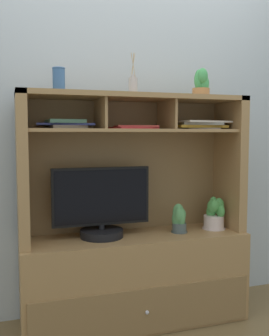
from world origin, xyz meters
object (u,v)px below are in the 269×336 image
Objects in this scene: magazine_stack_left at (66,124)px; magazine_stack_centre at (200,125)px; potted_fern at (214,215)px; magazine_stack_right at (134,127)px; media_console at (134,254)px; tv_monitor at (101,208)px; potted_succulent at (201,85)px; ceramic_vase at (59,80)px; potted_orchid at (179,218)px; diffuser_bottle at (133,86)px.

magazine_stack_centre is at bearing -2.57° from magazine_stack_left.
magazine_stack_right is at bearing -179.61° from potted_fern.
magazine_stack_centre is (0.46, -0.01, 0.84)m from media_console.
tv_monitor is 1.04m from potted_succulent.
magazine_stack_left is at bearing 170.90° from magazine_stack_right.
magazine_stack_centre is 2.57× the size of ceramic_vase.
magazine_stack_left is 2.42× the size of ceramic_vase.
potted_succulent is 1.28× the size of ceramic_vase.
potted_orchid is at bearing -167.21° from potted_succulent.
media_console is 1.19m from ceramic_vase.
magazine_stack_left is 1.35× the size of diffuser_bottle.
ceramic_vase is at bearing 178.99° from tv_monitor.
potted_fern is at bearing -3.59° from magazine_stack_left.
media_console is at bearing 177.16° from potted_fern.
potted_orchid is at bearing -5.91° from magazine_stack_left.
media_console is 7.71× the size of potted_orchid.
diffuser_bottle is at bearing 6.26° from tv_monitor.
magazine_stack_left is 0.94× the size of magazine_stack_centre.
potted_succulent reaches higher than media_console.
media_console is at bearing 179.73° from potted_succulent.
media_console reaches higher than magazine_stack_centre.
potted_orchid is 0.66× the size of magazine_stack_right.
ceramic_vase reaches higher than tv_monitor.
magazine_stack_right is at bearing -176.75° from magazine_stack_centre.
potted_fern is 0.84× the size of diffuser_bottle.
tv_monitor is 2.35× the size of diffuser_bottle.
magazine_stack_left and magazine_stack_centre have the same top height.
magazine_stack_right reaches higher than potted_fern.
diffuser_bottle is 1.40× the size of potted_succulent.
ceramic_vase reaches higher than magazine_stack_centre.
diffuser_bottle is 0.47m from ceramic_vase.
potted_succulent is at bearing -2.33° from magazine_stack_left.
potted_succulent is (0.47, -0.02, 0.02)m from diffuser_bottle.
ceramic_vase is at bearing 176.69° from potted_orchid.
diffuser_bottle is 0.47m from potted_succulent.
magazine_stack_left reaches higher than potted_orchid.
media_console reaches higher than magazine_stack_right.
tv_monitor is 0.56m from magazine_stack_left.
potted_orchid is at bearing -7.77° from media_console.
potted_succulent is at bearing 19.15° from magazine_stack_centre.
media_console is at bearing -90.00° from diffuser_bottle.
potted_succulent is at bearing -0.11° from tv_monitor.
media_console is 5.58× the size of diffuser_bottle.
media_console is 2.38× the size of tv_monitor.
magazine_stack_centre is (-0.11, 0.02, 0.61)m from potted_fern.
tv_monitor is at bearing 178.00° from potted_fern.
magazine_stack_centre is at bearing 168.37° from potted_fern.
magazine_stack_right is (-0.58, -0.00, 0.59)m from potted_fern.
magazine_stack_centre is 2.00× the size of potted_succulent.
potted_fern is 1.16m from magazine_stack_left.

